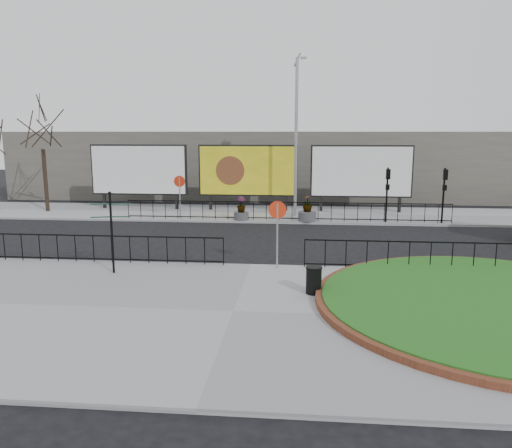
# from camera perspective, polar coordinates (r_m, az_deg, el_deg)

# --- Properties ---
(ground) EXTENTS (90.00, 90.00, 0.00)m
(ground) POSITION_cam_1_polar(r_m,az_deg,el_deg) (18.91, -0.56, -4.95)
(ground) COLOR black
(ground) RESTS_ON ground
(pavement_near) EXTENTS (30.00, 10.00, 0.12)m
(pavement_near) POSITION_cam_1_polar(r_m,az_deg,el_deg) (14.17, -2.61, -10.13)
(pavement_near) COLOR gray
(pavement_near) RESTS_ON ground
(pavement_far) EXTENTS (44.00, 6.00, 0.12)m
(pavement_far) POSITION_cam_1_polar(r_m,az_deg,el_deg) (30.59, 1.68, 1.18)
(pavement_far) COLOR gray
(pavement_far) RESTS_ON ground
(brick_edge) EXTENTS (10.40, 10.40, 0.18)m
(brick_edge) POSITION_cam_1_polar(r_m,az_deg,el_deg) (15.98, 25.96, -8.22)
(brick_edge) COLOR brown
(brick_edge) RESTS_ON pavement_near
(grass_lawn) EXTENTS (10.00, 10.00, 0.22)m
(grass_lawn) POSITION_cam_1_polar(r_m,az_deg,el_deg) (15.97, 25.97, -8.15)
(grass_lawn) COLOR #1C4D14
(grass_lawn) RESTS_ON pavement_near
(railing_near_left) EXTENTS (10.00, 0.10, 1.10)m
(railing_near_left) POSITION_cam_1_polar(r_m,az_deg,el_deg) (19.96, -18.08, -2.67)
(railing_near_left) COLOR black
(railing_near_left) RESTS_ON pavement_near
(railing_near_right) EXTENTS (9.00, 0.10, 1.10)m
(railing_near_right) POSITION_cam_1_polar(r_m,az_deg,el_deg) (18.94, 19.34, -3.44)
(railing_near_right) COLOR black
(railing_near_right) RESTS_ON pavement_near
(railing_far) EXTENTS (18.00, 0.10, 1.10)m
(railing_far) POSITION_cam_1_polar(r_m,az_deg,el_deg) (27.79, 3.40, 1.48)
(railing_far) COLOR black
(railing_far) RESTS_ON pavement_far
(speed_sign_far) EXTENTS (0.64, 0.07, 2.47)m
(speed_sign_far) POSITION_cam_1_polar(r_m,az_deg,el_deg) (28.54, -8.72, 4.14)
(speed_sign_far) COLOR gray
(speed_sign_far) RESTS_ON pavement_far
(speed_sign_near) EXTENTS (0.64, 0.07, 2.47)m
(speed_sign_near) POSITION_cam_1_polar(r_m,az_deg,el_deg) (18.03, 2.46, 0.51)
(speed_sign_near) COLOR gray
(speed_sign_near) RESTS_ON pavement_near
(billboard_left) EXTENTS (6.20, 0.31, 4.10)m
(billboard_left) POSITION_cam_1_polar(r_m,az_deg,el_deg) (32.86, -13.24, 6.02)
(billboard_left) COLOR black
(billboard_left) RESTS_ON pavement_far
(billboard_mid) EXTENTS (6.20, 0.31, 4.10)m
(billboard_mid) POSITION_cam_1_polar(r_m,az_deg,el_deg) (31.37, -0.94, 6.09)
(billboard_mid) COLOR black
(billboard_mid) RESTS_ON pavement_far
(billboard_right) EXTENTS (6.20, 0.31, 4.10)m
(billboard_right) POSITION_cam_1_polar(r_m,az_deg,el_deg) (31.41, 11.94, 5.87)
(billboard_right) COLOR black
(billboard_right) RESTS_ON pavement_far
(lamp_post) EXTENTS (0.74, 0.18, 9.23)m
(lamp_post) POSITION_cam_1_polar(r_m,az_deg,el_deg) (29.13, 4.62, 10.09)
(lamp_post) COLOR gray
(lamp_post) RESTS_ON pavement_far
(signal_pole_a) EXTENTS (0.22, 0.26, 3.00)m
(signal_pole_a) POSITION_cam_1_polar(r_m,az_deg,el_deg) (28.01, 14.78, 4.17)
(signal_pole_a) COLOR black
(signal_pole_a) RESTS_ON pavement_far
(signal_pole_b) EXTENTS (0.22, 0.26, 3.00)m
(signal_pole_b) POSITION_cam_1_polar(r_m,az_deg,el_deg) (28.67, 20.72, 3.97)
(signal_pole_b) COLOR black
(signal_pole_b) RESTS_ON pavement_far
(tree_left) EXTENTS (2.00, 2.00, 7.00)m
(tree_left) POSITION_cam_1_polar(r_m,az_deg,el_deg) (33.62, -23.12, 7.30)
(tree_left) COLOR #2D2119
(tree_left) RESTS_ON pavement_far
(building_backdrop) EXTENTS (40.00, 10.00, 5.00)m
(building_backdrop) POSITION_cam_1_polar(r_m,az_deg,el_deg) (40.25, 2.58, 6.94)
(building_backdrop) COLOR #5B5850
(building_backdrop) RESTS_ON ground
(fingerpost_sign) EXTENTS (1.36, 0.48, 2.90)m
(fingerpost_sign) POSITION_cam_1_polar(r_m,az_deg,el_deg) (18.08, -16.21, -0.02)
(fingerpost_sign) COLOR black
(fingerpost_sign) RESTS_ON pavement_near
(litter_bin) EXTENTS (0.52, 0.52, 0.86)m
(litter_bin) POSITION_cam_1_polar(r_m,az_deg,el_deg) (15.54, 6.62, -6.38)
(litter_bin) COLOR black
(litter_bin) RESTS_ON pavement_near
(planter_a) EXTENTS (0.84, 0.84, 1.33)m
(planter_a) POSITION_cam_1_polar(r_m,az_deg,el_deg) (28.08, -1.70, 1.49)
(planter_a) COLOR #4C4C4F
(planter_a) RESTS_ON pavement_far
(planter_c) EXTENTS (0.99, 0.99, 1.47)m
(planter_c) POSITION_cam_1_polar(r_m,az_deg,el_deg) (27.88, 5.88, 1.39)
(planter_c) COLOR #4C4C4F
(planter_c) RESTS_ON pavement_far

